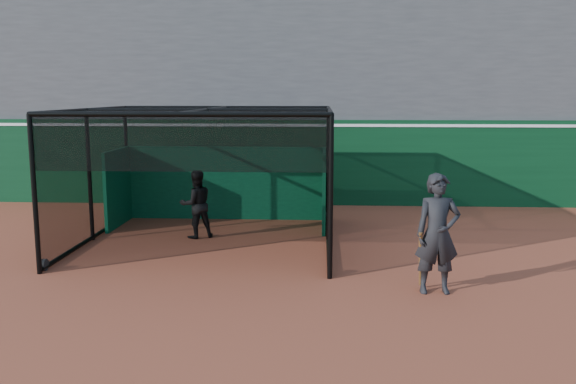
{
  "coord_description": "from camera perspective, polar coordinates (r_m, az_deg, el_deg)",
  "views": [
    {
      "loc": [
        1.37,
        -9.42,
        3.25
      ],
      "look_at": [
        0.74,
        2.0,
        1.4
      ],
      "focal_mm": 38.0,
      "sensor_mm": 36.0,
      "label": 1
    }
  ],
  "objects": [
    {
      "name": "ground",
      "position": [
        10.06,
        -4.89,
        -9.69
      ],
      "size": [
        120.0,
        120.0,
        0.0
      ],
      "primitive_type": "plane",
      "color": "brown",
      "rests_on": "ground"
    },
    {
      "name": "outfield_wall",
      "position": [
        18.08,
        -1.2,
        2.95
      ],
      "size": [
        50.0,
        0.5,
        2.5
      ],
      "color": "#09361A",
      "rests_on": "ground"
    },
    {
      "name": "grandstand",
      "position": [
        21.77,
        -0.46,
        12.4
      ],
      "size": [
        50.0,
        7.85,
        8.95
      ],
      "color": "#4C4C4F",
      "rests_on": "ground"
    },
    {
      "name": "batting_cage",
      "position": [
        13.46,
        -7.49,
        1.4
      ],
      "size": [
        5.38,
        5.32,
        2.9
      ],
      "color": "black",
      "rests_on": "ground"
    },
    {
      "name": "batter",
      "position": [
        13.96,
        -8.58,
        -1.13
      ],
      "size": [
        0.94,
        0.87,
        1.55
      ],
      "primitive_type": "imported",
      "rotation": [
        0.0,
        0.0,
        3.62
      ],
      "color": "black",
      "rests_on": "ground"
    },
    {
      "name": "on_deck_player",
      "position": [
        10.24,
        13.81,
        -3.84
      ],
      "size": [
        0.75,
        0.52,
        1.98
      ],
      "color": "black",
      "rests_on": "ground"
    }
  ]
}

